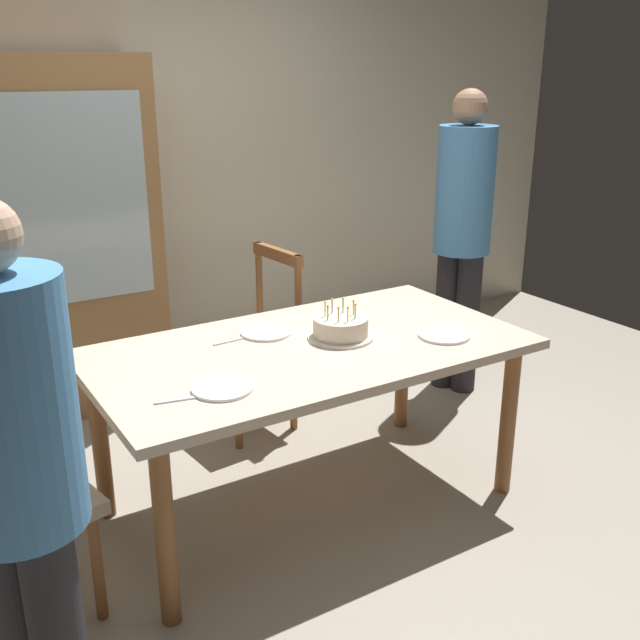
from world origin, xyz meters
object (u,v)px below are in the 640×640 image
Objects in this scene: plate_near_celebrant at (222,388)px; person_celebrant at (18,476)px; plate_far_side at (266,332)px; china_cabinet at (51,243)px; birthday_cake at (340,328)px; person_guest at (463,226)px; chair_spindle_back at (252,345)px; dining_table at (310,364)px; plate_near_guest at (444,335)px.

plate_near_celebrant is 0.14× the size of person_celebrant.
china_cabinet is (-0.57, 1.34, 0.20)m from plate_far_side.
person_guest reaches higher than birthday_cake.
person_celebrant is at bearing -152.97° from birthday_cake.
chair_spindle_back is at bearing 69.40° from plate_far_side.
chair_spindle_back reaches higher than plate_far_side.
plate_far_side is (-0.09, 0.22, 0.09)m from dining_table.
china_cabinet is at bearing 117.61° from birthday_cake.
plate_far_side is at bearing -66.95° from china_cabinet.
plate_far_side is 0.14× the size of person_celebrant.
birthday_cake reaches higher than plate_near_celebrant.
china_cabinet is at bearing 124.04° from plate_near_guest.
birthday_cake is at bearing 1.55° from dining_table.
plate_far_side is 1.53m from person_guest.
person_guest is at bearing 44.72° from plate_near_guest.
birthday_cake is at bearing -153.51° from person_guest.
plate_near_guest is at bearing -21.83° from dining_table.
china_cabinet is (-0.81, 1.55, 0.16)m from birthday_cake.
plate_near_celebrant is at bearing 180.00° from plate_near_guest.
person_celebrant is at bearing -104.67° from china_cabinet.
plate_near_guest is 1.13m from chair_spindle_back.
dining_table is at bearing -155.95° from person_guest.
dining_table is 8.14× the size of plate_near_celebrant.
person_guest is at bearing 24.05° from dining_table.
plate_near_guest is at bearing -68.21° from chair_spindle_back.
chair_spindle_back is 0.50× the size of china_cabinet.
chair_spindle_back is 1.36m from person_guest.
birthday_cake is 1.58m from person_celebrant.
china_cabinet is at bearing 112.98° from dining_table.
plate_near_celebrant is at bearing -161.20° from birthday_cake.
chair_spindle_back is at bearing 111.79° from plate_near_guest.
plate_far_side is 1.00× the size of plate_near_guest.
birthday_cake is 1.27× the size of plate_near_guest.
person_celebrant is at bearing -164.45° from plate_near_guest.
plate_far_side is at bearing 145.52° from plate_near_guest.
plate_near_celebrant is at bearing -133.10° from plate_far_side.
plate_far_side is at bearing 112.59° from dining_table.
plate_near_guest is 1.87m from person_celebrant.
plate_near_celebrant is 0.23× the size of chair_spindle_back.
person_guest is (1.24, -0.19, 0.53)m from chair_spindle_back.
dining_table is 8.14× the size of plate_near_guest.
person_celebrant reaches higher than plate_near_celebrant.
plate_near_celebrant is at bearing -156.06° from person_guest.
person_guest reaches higher than person_celebrant.
person_celebrant is 0.83× the size of china_cabinet.
person_guest is at bearing 26.78° from person_celebrant.
dining_table is at bearing 29.63° from person_celebrant.
person_guest is at bearing -8.61° from chair_spindle_back.
person_guest is at bearing 15.21° from plate_far_side.
dining_table is 1.13× the size of person_celebrant.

